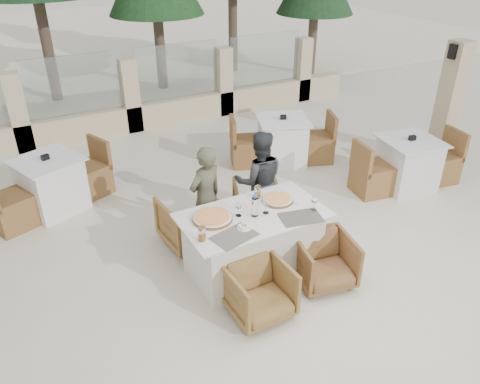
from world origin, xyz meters
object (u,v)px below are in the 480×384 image
beer_glass_left (202,234)px  diner_right (259,181)px  water_bottle (255,205)px  armchair_near_right (324,261)px  pizza_left (213,217)px  pizza_right (278,199)px  wine_glass_near (266,206)px  bg_table_b (282,141)px  wine_glass_centre (238,208)px  diner_left (206,198)px  olive_dish (244,227)px  bg_table_c (407,164)px  beer_glass_right (258,192)px  armchair_near_left (259,291)px  dining_table (253,243)px  wine_glass_corner (314,203)px  armchair_far_right (256,202)px  armchair_far_left (190,220)px  bg_table_a (51,185)px

beer_glass_left → diner_right: size_ratio=0.12×
water_bottle → armchair_near_right: water_bottle is taller
pizza_left → armchair_near_right: 1.33m
pizza_right → armchair_near_right: pizza_right is taller
pizza_left → wine_glass_near: wine_glass_near is taller
pizza_right → bg_table_b: bearing=55.5°
wine_glass_centre → diner_left: (-0.07, 0.69, -0.20)m
olive_dish → bg_table_c: olive_dish is taller
beer_glass_right → armchair_near_left: bearing=-119.0°
dining_table → bg_table_c: same height
dining_table → wine_glass_corner: wine_glass_corner is taller
dining_table → armchair_far_right: (0.58, 0.91, -0.11)m
pizza_left → bg_table_c: bearing=8.8°
armchair_far_right → diner_left: 0.91m
dining_table → armchair_near_right: 0.82m
wine_glass_centre → diner_right: bearing=46.4°
armchair_far_left → bg_table_a: bearing=-55.3°
olive_dish → armchair_far_left: size_ratio=0.16×
olive_dish → armchair_near_left: (-0.07, -0.44, -0.51)m
armchair_far_right → bg_table_a: (-2.35, 1.62, 0.11)m
water_bottle → armchair_near_right: size_ratio=0.41×
dining_table → wine_glass_corner: bearing=-21.3°
wine_glass_centre → wine_glass_corner: 0.84m
beer_glass_right → olive_dish: size_ratio=1.32×
beer_glass_left → wine_glass_near: bearing=9.0°
bg_table_b → dining_table: bearing=-108.3°
armchair_near_right → bg_table_b: bearing=77.3°
wine_glass_centre → bg_table_a: 3.00m
pizza_left → bg_table_b: (2.32, 2.18, -0.41)m
wine_glass_centre → beer_glass_left: 0.58m
wine_glass_corner → armchair_far_left: bearing=132.4°
wine_glass_near → diner_right: 0.94m
pizza_right → diner_left: size_ratio=0.27×
pizza_left → olive_dish: 0.38m
wine_glass_near → diner_left: size_ratio=0.14×
diner_right → wine_glass_centre: bearing=67.3°
water_bottle → armchair_near_left: (-0.29, -0.60, -0.61)m
armchair_near_right → bg_table_b: 3.12m
dining_table → wine_glass_corner: 0.83m
beer_glass_right → olive_dish: (-0.45, -0.49, -0.05)m
beer_glass_left → diner_right: 1.57m
wine_glass_near → dining_table: bearing=161.3°
wine_glass_near → armchair_far_left: bearing=119.9°
diner_right → water_bottle: bearing=77.4°
olive_dish → diner_right: (0.76, 0.97, -0.12)m
pizza_left → bg_table_b: size_ratio=0.27×
bg_table_b → pizza_right: bearing=-103.4°
wine_glass_near → armchair_far_right: wine_glass_near is taller
olive_dish → bg_table_b: (2.11, 2.49, -0.41)m
armchair_near_left → pizza_right: bearing=46.9°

